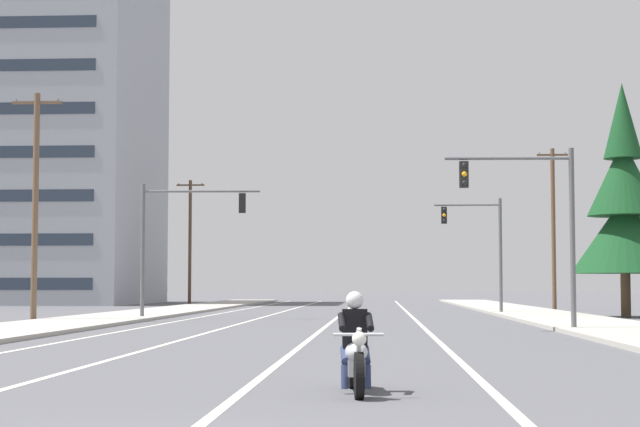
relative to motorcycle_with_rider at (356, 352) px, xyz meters
The scene contains 15 objects.
lane_stripe_center 38.64m from the motorcycle_with_rider, 92.43° to the left, with size 0.16×100.00×0.01m, color beige.
lane_stripe_left 38.96m from the motorcycle_with_rider, 97.72° to the left, with size 0.16×100.00×0.01m, color beige.
lane_stripe_right 38.66m from the motorcycle_with_rider, 87.06° to the left, with size 0.16×100.00×0.01m, color beige.
lane_stripe_far_left 39.49m from the motorcycle_with_rider, 102.12° to the left, with size 0.16×100.00×0.01m, color beige.
sidewalk_kerb_right 34.65m from the motorcycle_with_rider, 75.89° to the left, with size 4.40×110.00×0.14m, color #ADA89E.
sidewalk_kerb_left 35.61m from the motorcycle_with_rider, 109.30° to the left, with size 4.40×110.00×0.14m, color #ADA89E.
motorcycle_with_rider is the anchor object (origin of this frame).
traffic_signal_near_right 21.84m from the motorcycle_with_rider, 74.76° to the left, with size 4.38×0.47×6.20m.
traffic_signal_near_left 34.14m from the motorcycle_with_rider, 105.14° to the left, with size 5.47×0.44×6.20m.
traffic_signal_mid_right 42.35m from the motorcycle_with_rider, 81.99° to the left, with size 3.61×0.37×6.20m.
utility_pole_left_near 32.58m from the motorcycle_with_rider, 116.21° to the left, with size 2.15×0.26×9.76m.
utility_pole_right_far 52.68m from the motorcycle_with_rider, 77.64° to the left, with size 1.92×0.26×10.08m.
utility_pole_left_far 71.40m from the motorcycle_with_rider, 102.04° to the left, with size 2.27×0.26×10.06m.
conifer_tree_right_verge_far 38.90m from the motorcycle_with_rider, 71.52° to the left, with size 5.18×5.18×11.41m.
apartment_building_far_left_block 79.47m from the motorcycle_with_rider, 112.03° to the left, with size 20.39×20.20×30.09m.
Camera 1 is at (1.99, -8.98, 1.55)m, focal length 59.65 mm.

